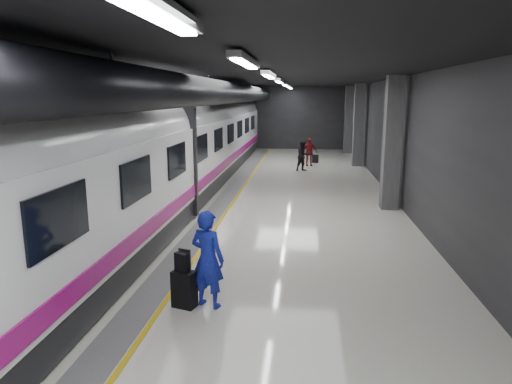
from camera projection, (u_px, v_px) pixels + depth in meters
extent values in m
plane|color=beige|center=(252.00, 220.00, 14.40)|extent=(40.00, 40.00, 0.00)
cube|color=black|center=(251.00, 73.00, 13.47)|extent=(10.00, 40.00, 0.02)
cube|color=#28282B|center=(283.00, 118.00, 33.40)|extent=(10.00, 0.02, 4.50)
cube|color=#28282B|center=(95.00, 147.00, 14.46)|extent=(0.02, 40.00, 4.50)
cube|color=#28282B|center=(420.00, 151.00, 13.42)|extent=(0.02, 40.00, 4.50)
cube|color=slate|center=(210.00, 218.00, 14.54)|extent=(0.65, 39.80, 0.01)
cube|color=gold|center=(222.00, 219.00, 14.50)|extent=(0.10, 39.80, 0.01)
cylinder|color=black|center=(209.00, 92.00, 13.72)|extent=(0.80, 38.00, 0.80)
cube|color=silver|center=(246.00, 61.00, 7.59)|extent=(0.22, 2.60, 0.10)
cube|color=silver|center=(269.00, 75.00, 12.46)|extent=(0.22, 2.60, 0.10)
cube|color=silver|center=(279.00, 81.00, 17.33)|extent=(0.22, 2.60, 0.10)
cube|color=silver|center=(285.00, 84.00, 22.19)|extent=(0.22, 2.60, 0.10)
cube|color=silver|center=(289.00, 86.00, 27.06)|extent=(0.22, 2.60, 0.10)
cube|color=silver|center=(291.00, 88.00, 30.95)|extent=(0.22, 2.60, 0.10)
cube|color=#515154|center=(392.00, 144.00, 15.41)|extent=(0.55, 0.55, 4.50)
cube|color=#515154|center=(358.00, 125.00, 25.14)|extent=(0.55, 0.55, 4.50)
cube|color=#515154|center=(349.00, 120.00, 30.98)|extent=(0.55, 0.55, 4.50)
cube|color=black|center=(152.00, 206.00, 14.67)|extent=(2.80, 38.00, 0.60)
cube|color=white|center=(149.00, 163.00, 14.38)|extent=(2.90, 38.00, 2.20)
cylinder|color=white|center=(148.00, 133.00, 14.18)|extent=(2.80, 38.00, 2.80)
cube|color=#930D68|center=(196.00, 189.00, 14.39)|extent=(0.04, 38.00, 0.35)
cube|color=black|center=(149.00, 155.00, 14.33)|extent=(3.05, 0.25, 3.80)
cube|color=black|center=(59.00, 218.00, 6.36)|extent=(0.05, 1.60, 0.85)
cube|color=black|center=(137.00, 180.00, 9.28)|extent=(0.05, 1.60, 0.85)
cube|color=black|center=(177.00, 160.00, 12.20)|extent=(0.05, 1.60, 0.85)
cube|color=black|center=(202.00, 148.00, 15.12)|extent=(0.05, 1.60, 0.85)
cube|color=black|center=(219.00, 139.00, 18.04)|extent=(0.05, 1.60, 0.85)
cube|color=black|center=(231.00, 133.00, 20.95)|extent=(0.05, 1.60, 0.85)
cube|color=black|center=(240.00, 129.00, 23.87)|extent=(0.05, 1.60, 0.85)
cube|color=black|center=(247.00, 125.00, 26.79)|extent=(0.05, 1.60, 0.85)
cube|color=black|center=(253.00, 122.00, 29.71)|extent=(0.05, 1.60, 0.85)
imported|color=#1A34C4|center=(208.00, 259.00, 8.30)|extent=(0.78, 0.64, 1.83)
cube|color=black|center=(184.00, 289.00, 8.38)|extent=(0.48, 0.38, 0.69)
cube|color=black|center=(182.00, 262.00, 8.27)|extent=(0.30, 0.26, 0.35)
imported|color=black|center=(303.00, 156.00, 23.64)|extent=(0.96, 0.91, 1.57)
imported|color=maroon|center=(309.00, 152.00, 25.35)|extent=(0.95, 0.47, 1.56)
cube|color=black|center=(315.00, 159.00, 26.64)|extent=(0.38, 0.31, 0.47)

